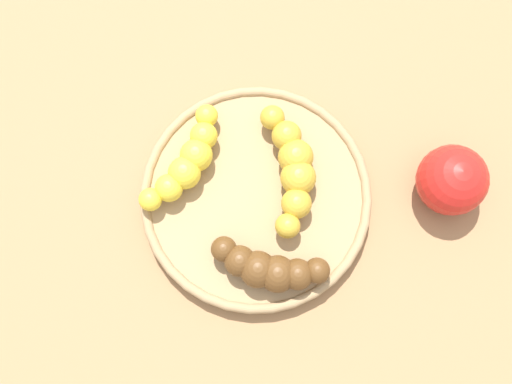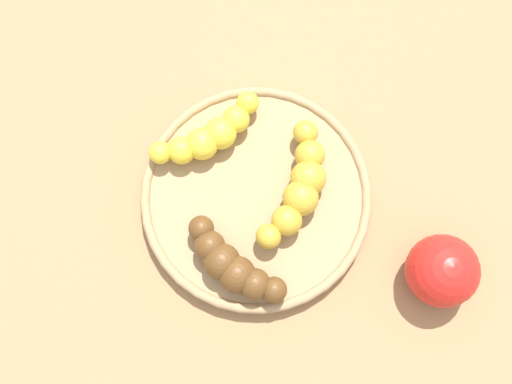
% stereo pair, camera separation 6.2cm
% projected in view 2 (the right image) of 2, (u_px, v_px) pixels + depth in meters
% --- Properties ---
extents(ground_plane, '(2.40, 2.40, 0.00)m').
position_uv_depth(ground_plane, '(256.00, 200.00, 0.66)').
color(ground_plane, '#936D47').
extents(fruit_bowl, '(0.24, 0.24, 0.02)m').
position_uv_depth(fruit_bowl, '(256.00, 197.00, 0.64)').
color(fruit_bowl, '#A08259').
rests_on(fruit_bowl, ground_plane).
extents(banana_spotted, '(0.06, 0.14, 0.04)m').
position_uv_depth(banana_spotted, '(299.00, 188.00, 0.62)').
color(banana_spotted, gold).
rests_on(banana_spotted, fruit_bowl).
extents(banana_yellow, '(0.10, 0.09, 0.03)m').
position_uv_depth(banana_yellow, '(209.00, 135.00, 0.63)').
color(banana_yellow, yellow).
rests_on(banana_yellow, fruit_bowl).
extents(banana_overripe, '(0.10, 0.08, 0.04)m').
position_uv_depth(banana_overripe, '(232.00, 265.00, 0.60)').
color(banana_overripe, '#593819').
rests_on(banana_overripe, fruit_bowl).
extents(apple_red, '(0.07, 0.07, 0.07)m').
position_uv_depth(apple_red, '(442.00, 271.00, 0.60)').
color(apple_red, red).
rests_on(apple_red, ground_plane).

